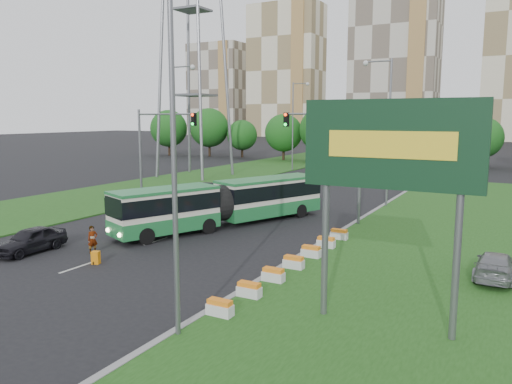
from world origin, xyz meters
The scene contains 20 objects.
ground centered at (0.00, 0.00, 0.00)m, with size 360.00×360.00×0.00m, color black.
grass_median centered at (13.00, 8.00, 0.07)m, with size 14.00×60.00×0.15m, color #1E4A15.
median_kerb centered at (6.05, 8.00, 0.09)m, with size 0.30×60.00×0.18m, color gray.
left_verge centered at (-18.00, 25.00, 0.05)m, with size 12.00×110.00×0.10m, color #1E4A15.
lane_markings centered at (-3.00, 20.00, 0.00)m, with size 0.20×100.00×0.01m, color #ABACA5, non-canonical shape.
flower_planters centered at (6.70, -1.40, 0.45)m, with size 1.10×13.70×0.60m, color silver, non-canonical shape.
billboard centered at (12.25, -6.00, 6.16)m, with size 6.00×0.37×8.00m.
traffic_mast_median centered at (4.78, 10.00, 5.35)m, with size 5.76×0.32×8.00m.
traffic_mast_left centered at (-10.38, 9.00, 5.35)m, with size 5.76×0.32×8.00m.
street_lamps centered at (-3.00, 10.00, 6.00)m, with size 36.00×60.00×12.00m, color slate, non-canonical shape.
tree_line centered at (10.00, 55.00, 4.50)m, with size 120.00×8.00×9.00m, color #175216, non-canonical shape.
apartment_tower_west centered at (-65.00, 150.00, 24.00)m, with size 26.00×15.00×48.00m, color beige.
apartment_tower_cwest centered at (-25.00, 150.00, 26.00)m, with size 28.00×15.00×52.00m, color beige.
midrise_west centered at (-95.00, 150.00, 18.00)m, with size 22.00×14.00×36.00m, color beige.
articulated_bus centered at (-1.81, 5.63, 1.61)m, with size 2.49×15.96×2.63m.
car_left_near centered at (-7.45, -5.23, 0.70)m, with size 1.65×4.09×1.39m, color black.
car_left_far centered at (-8.26, 13.50, 0.79)m, with size 1.66×4.77×1.57m, color black.
car_median centered at (15.36, 1.60, 0.75)m, with size 1.68×4.12×1.20m, color gray.
pedestrian centered at (-4.29, -3.73, 0.76)m, with size 0.56×0.37×1.53m, color gray.
shopping_trolley centered at (-2.63, -5.12, 0.32)m, with size 0.38×0.40×0.66m.
Camera 1 is at (16.25, -22.76, 7.42)m, focal length 35.00 mm.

